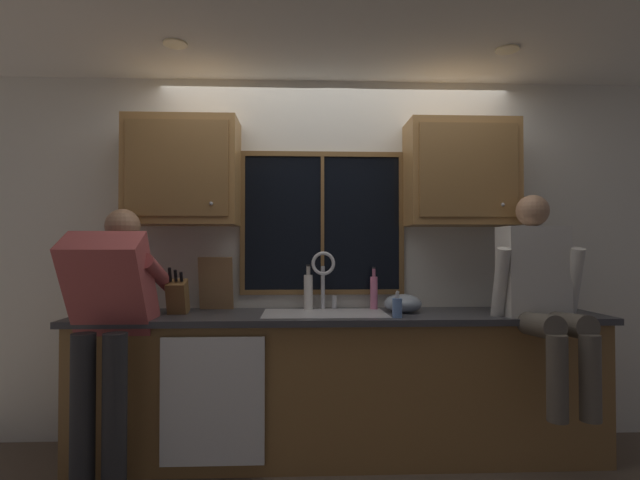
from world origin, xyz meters
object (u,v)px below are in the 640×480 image
at_px(knife_block, 178,297).
at_px(soap_dispenser, 397,307).
at_px(bottle_green_glass, 308,291).
at_px(person_standing, 109,314).
at_px(mixing_bowl, 403,304).
at_px(cutting_board, 216,283).
at_px(bottle_tall_clear, 374,292).
at_px(person_sitting_on_counter, 541,288).

relative_size(knife_block, soap_dispenser, 1.95).
bearing_deg(knife_block, bottle_green_glass, 12.44).
relative_size(person_standing, mixing_bowl, 6.36).
distance_m(cutting_board, mixing_bowl, 1.28).
height_order(soap_dispenser, bottle_tall_clear, bottle_tall_clear).
relative_size(person_sitting_on_counter, mixing_bowl, 5.06).
distance_m(knife_block, cutting_board, 0.30).
relative_size(mixing_bowl, bottle_tall_clear, 0.85).
height_order(person_standing, soap_dispenser, person_standing).
relative_size(mixing_bowl, bottle_green_glass, 0.80).
bearing_deg(mixing_bowl, bottle_green_glass, 166.78).
bearing_deg(mixing_bowl, person_sitting_on_counter, -21.82).
relative_size(person_standing, soap_dispenser, 9.62).
bearing_deg(bottle_tall_clear, soap_dispenser, -78.92).
height_order(bottle_green_glass, bottle_tall_clear, bottle_green_glass).
distance_m(cutting_board, bottle_tall_clear, 1.10).
height_order(person_sitting_on_counter, soap_dispenser, person_sitting_on_counter).
bearing_deg(bottle_tall_clear, person_standing, -161.89).
xyz_separation_m(person_standing, soap_dispenser, (1.69, 0.12, 0.01)).
height_order(person_standing, bottle_tall_clear, person_standing).
bearing_deg(bottle_tall_clear, mixing_bowl, -42.36).
bearing_deg(person_standing, bottle_tall_clear, 18.11).
xyz_separation_m(person_standing, knife_block, (0.30, 0.33, 0.06)).
height_order(person_standing, mixing_bowl, person_standing).
distance_m(person_sitting_on_counter, cutting_board, 2.10).
xyz_separation_m(person_sitting_on_counter, bottle_tall_clear, (-0.95, 0.47, -0.06)).
height_order(person_standing, bottle_green_glass, person_standing).
bearing_deg(bottle_tall_clear, cutting_board, 179.19).
relative_size(person_sitting_on_counter, knife_block, 3.92).
relative_size(person_sitting_on_counter, bottle_tall_clear, 4.29).
xyz_separation_m(bottle_green_glass, bottle_tall_clear, (0.46, 0.01, -0.01)).
bearing_deg(cutting_board, person_standing, -133.39).
height_order(soap_dispenser, bottle_green_glass, bottle_green_glass).
bearing_deg(person_sitting_on_counter, cutting_board, 166.73).
distance_m(bottle_green_glass, bottle_tall_clear, 0.46).
bearing_deg(bottle_green_glass, bottle_tall_clear, 0.89).
height_order(knife_block, bottle_green_glass, bottle_green_glass).
xyz_separation_m(person_sitting_on_counter, soap_dispenser, (-0.87, 0.06, -0.12)).
relative_size(person_sitting_on_counter, cutting_board, 3.40).
bearing_deg(person_standing, cutting_board, 46.61).
bearing_deg(soap_dispenser, bottle_green_glass, 143.14).
bearing_deg(bottle_tall_clear, knife_block, -171.55).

